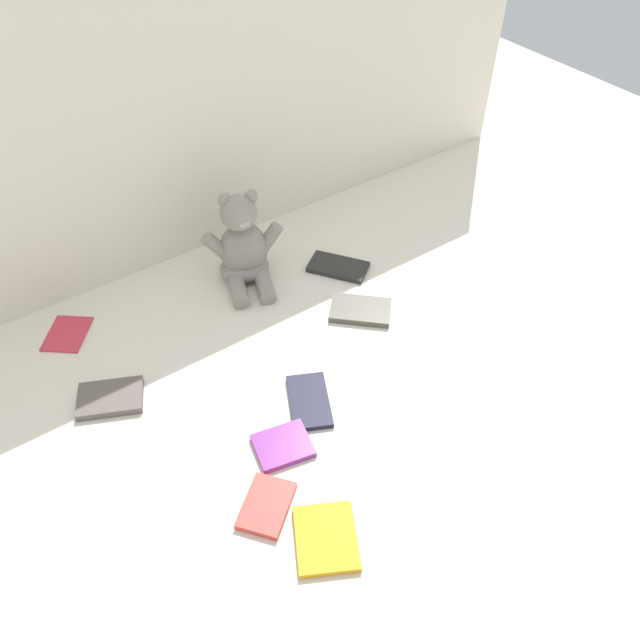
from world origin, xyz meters
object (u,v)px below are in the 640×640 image
Objects in this scene: book_case_0 at (283,446)px; teddy_bear at (244,248)px; book_case_3 at (67,333)px; book_case_7 at (360,310)px; book_case_5 at (266,505)px; book_case_6 at (326,538)px; book_case_2 at (309,401)px; book_case_4 at (338,267)px; book_case_1 at (110,398)px.

teddy_bear is at bearing 170.01° from book_case_0.
book_case_0 is 0.95× the size of book_case_3.
book_case_5 is at bearing -12.28° from book_case_7.
book_case_3 is 0.73m from book_case_6.
book_case_6 is 0.54m from book_case_7.
teddy_bear is at bearing -148.46° from book_case_3.
book_case_2 is 0.28m from book_case_6.
teddy_bear is 0.43m from book_case_3.
book_case_6 is (-0.14, -0.25, 0.00)m from book_case_2.
teddy_bear is 0.69m from book_case_6.
book_case_4 is at bearing -155.48° from book_case_3.
book_case_3 is (-0.01, 0.23, -0.00)m from book_case_1.
book_case_0 is 0.72× the size of book_case_4.
book_case_5 and book_case_6 have the same top height.
book_case_6 is (0.18, -0.48, -0.00)m from book_case_1.
book_case_3 is at bearing -28.40° from book_case_2.
book_case_0 is 0.81× the size of book_case_1.
book_case_7 is (0.24, 0.15, 0.00)m from book_case_2.
book_case_1 is at bearing 131.16° from book_case_3.
book_case_0 is 0.20m from book_case_6.
book_case_3 is 0.80× the size of book_case_7.
teddy_bear is 0.62m from book_case_5.
book_case_7 is at bearing -122.39° from book_case_2.
book_case_4 is at bearing -85.46° from book_case_5.
book_case_0 is 0.76× the size of book_case_2.
book_case_3 is 0.64m from book_case_7.
book_case_5 reaches higher than book_case_3.
book_case_2 reaches higher than book_case_3.
teddy_bear is 1.63× the size of book_case_4.
book_case_0 and book_case_5 have the same top height.
teddy_bear is at bearing 138.29° from book_case_1.
book_case_6 is (0.05, -0.11, -0.00)m from book_case_5.
book_case_5 is (-0.47, -0.44, 0.00)m from book_case_4.
book_case_6 is at bearing 45.80° from book_case_1.
teddy_bear reaches higher than book_case_7.
book_case_0 and book_case_4 have the same top height.
teddy_bear is at bearing 116.68° from book_case_4.
book_case_0 is 0.36m from book_case_1.
teddy_bear is 1.70× the size of book_case_7.
book_case_3 is at bearing 130.24° from book_case_4.
book_case_3 is at bearing -152.44° from book_case_1.
teddy_bear is at bearing -65.65° from book_case_5.
book_case_1 is at bearing 138.85° from book_case_6.
teddy_bear is 0.42m from book_case_2.
book_case_1 reaches higher than book_case_7.
book_case_5 is at bearing -172.32° from book_case_4.
book_case_3 is at bearing -143.56° from book_case_0.
book_case_0 is at bearing 56.83° from book_case_2.
book_case_1 is 0.23m from book_case_3.
book_case_1 reaches higher than book_case_5.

